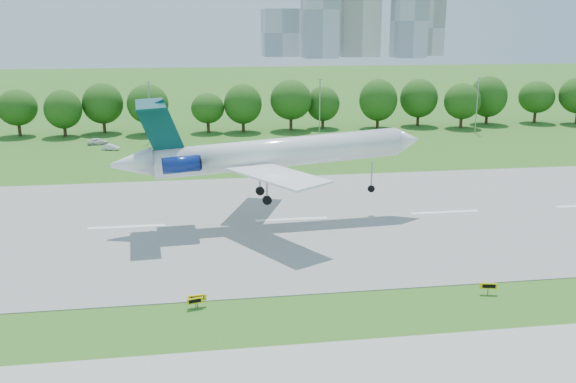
# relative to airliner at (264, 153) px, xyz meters

# --- Properties ---
(ground) EXTENTS (600.00, 600.00, 0.00)m
(ground) POSITION_rel_airliner_xyz_m (3.39, -24.84, -8.61)
(ground) COLOR #28631A
(ground) RESTS_ON ground
(runway) EXTENTS (400.00, 45.00, 0.08)m
(runway) POSITION_rel_airliner_xyz_m (3.39, 0.16, -8.57)
(runway) COLOR gray
(runway) RESTS_ON ground
(tree_line) EXTENTS (288.40, 8.40, 10.40)m
(tree_line) POSITION_rel_airliner_xyz_m (3.39, 67.16, -2.42)
(tree_line) COLOR #382314
(tree_line) RESTS_ON ground
(light_poles) EXTENTS (175.90, 0.25, 12.19)m
(light_poles) POSITION_rel_airliner_xyz_m (0.89, 57.16, -2.27)
(light_poles) COLOR gray
(light_poles) RESTS_ON ground
(skyline) EXTENTS (127.00, 52.00, 80.00)m
(skyline) POSITION_rel_airliner_xyz_m (103.56, 365.77, 21.86)
(skyline) COLOR #B2B2B7
(skyline) RESTS_ON ground
(airliner) EXTENTS (38.10, 27.64, 12.59)m
(airliner) POSITION_rel_airliner_xyz_m (0.00, 0.00, 0.00)
(airliner) COLOR white
(airliner) RESTS_ON ground
(taxi_sign_left) EXTENTS (1.42, 0.49, 1.00)m
(taxi_sign_left) POSITION_rel_airliner_xyz_m (-8.74, -23.72, -7.87)
(taxi_sign_left) COLOR gray
(taxi_sign_left) RESTS_ON ground
(taxi_sign_centre) EXTENTS (1.59, 0.36, 1.11)m
(taxi_sign_centre) POSITION_rel_airliner_xyz_m (-8.56, -23.34, -7.79)
(taxi_sign_centre) COLOR gray
(taxi_sign_centre) RESTS_ON ground
(taxi_sign_right) EXTENTS (1.55, 0.52, 1.09)m
(taxi_sign_right) POSITION_rel_airliner_xyz_m (17.41, -24.67, -7.80)
(taxi_sign_right) COLOR gray
(taxi_sign_right) RESTS_ON ground
(service_vehicle_a) EXTENTS (3.60, 2.42, 1.12)m
(service_vehicle_a) POSITION_rel_airliner_xyz_m (-23.89, 49.42, -8.05)
(service_vehicle_a) COLOR silver
(service_vehicle_a) RESTS_ON ground
(service_vehicle_b) EXTENTS (4.12, 1.96, 1.36)m
(service_vehicle_b) POSITION_rel_airliner_xyz_m (-26.99, 55.45, -7.93)
(service_vehicle_b) COLOR silver
(service_vehicle_b) RESTS_ON ground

